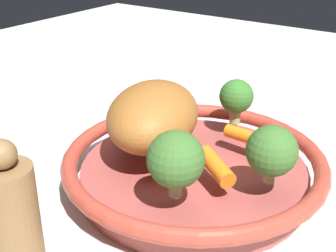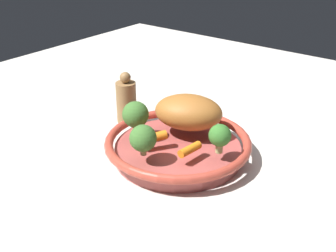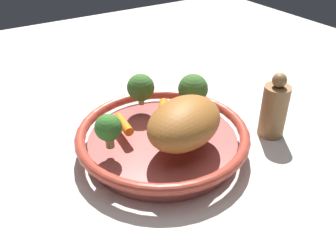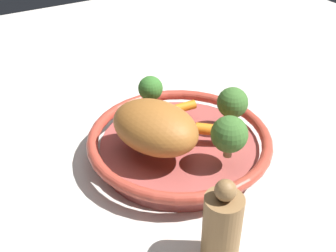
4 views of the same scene
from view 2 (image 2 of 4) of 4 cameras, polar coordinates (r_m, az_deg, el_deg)
ground_plane at (r=0.98m, az=1.29°, el=-4.13°), size 1.85×1.85×0.00m
serving_bowl at (r=0.97m, az=1.30°, el=-2.75°), size 0.32×0.32×0.05m
roast_chicken_piece at (r=0.98m, az=2.70°, el=1.84°), size 0.19×0.16×0.08m
baby_carrot_left at (r=0.93m, az=-1.94°, el=-1.52°), size 0.05×0.06×0.03m
baby_carrot_back at (r=0.89m, az=2.89°, el=-3.09°), size 0.02×0.06×0.02m
broccoli_floret_large at (r=0.96m, az=-4.28°, el=1.49°), size 0.06×0.06×0.07m
broccoli_floret_small at (r=0.87m, az=-3.30°, el=-1.64°), size 0.06×0.06×0.07m
broccoli_floret_mid at (r=0.89m, az=6.80°, el=-1.31°), size 0.05×0.05×0.06m
pepper_mill at (r=1.13m, az=-5.50°, el=3.33°), size 0.05×0.05×0.14m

